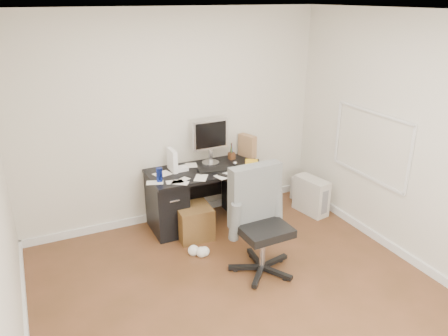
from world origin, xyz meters
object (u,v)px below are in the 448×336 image
at_px(desk, 207,194).
at_px(office_chair, 263,223).
at_px(wicker_basket, 194,222).
at_px(lcd_monitor, 210,142).
at_px(keyboard, 216,170).
at_px(pc_tower, 311,196).

bearing_deg(desk, office_chair, -86.00).
bearing_deg(wicker_basket, lcd_monitor, 46.42).
xyz_separation_m(desk, office_chair, (0.09, -1.29, 0.19)).
relative_size(keyboard, office_chair, 0.38).
bearing_deg(lcd_monitor, pc_tower, -23.37).
distance_m(desk, keyboard, 0.39).
distance_m(keyboard, pc_tower, 1.43).
bearing_deg(desk, lcd_monitor, 51.73).
bearing_deg(office_chair, lcd_monitor, 86.86).
bearing_deg(keyboard, desk, 138.80).
relative_size(pc_tower, wicker_basket, 1.21).
height_order(office_chair, pc_tower, office_chair).
bearing_deg(desk, pc_tower, -14.69).
distance_m(lcd_monitor, keyboard, 0.39).
relative_size(desk, office_chair, 1.28).
distance_m(lcd_monitor, wicker_basket, 1.05).
bearing_deg(keyboard, wicker_basket, -144.48).
height_order(lcd_monitor, wicker_basket, lcd_monitor).
distance_m(desk, lcd_monitor, 0.68).
xyz_separation_m(lcd_monitor, office_chair, (-0.03, -1.45, -0.47)).
xyz_separation_m(lcd_monitor, keyboard, (-0.04, -0.26, -0.29)).
bearing_deg(wicker_basket, office_chair, -68.11).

